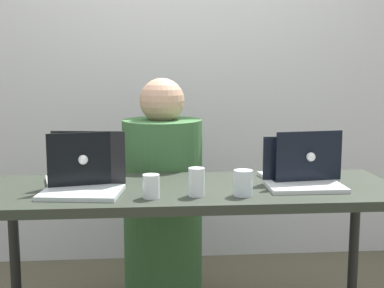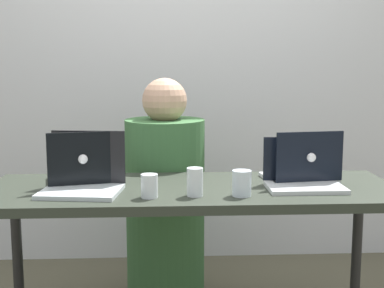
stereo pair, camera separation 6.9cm
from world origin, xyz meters
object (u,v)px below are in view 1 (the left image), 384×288
(water_glass_center, at_px, (196,184))
(laptop_back_right, at_px, (301,170))
(laptop_front_right, at_px, (303,176))
(water_glass_left, at_px, (151,188))
(person_at_center, at_px, (163,204))
(water_glass_right, at_px, (243,185))
(laptop_front_left, at_px, (84,179))
(laptop_back_left, at_px, (81,173))

(water_glass_center, bearing_deg, laptop_back_right, 24.91)
(laptop_front_right, height_order, laptop_back_right, laptop_back_right)
(water_glass_left, bearing_deg, person_at_center, 84.76)
(laptop_back_right, relative_size, water_glass_center, 2.93)
(laptop_back_right, bearing_deg, water_glass_right, 29.97)
(laptop_front_left, height_order, water_glass_right, laptop_front_left)
(person_at_center, relative_size, water_glass_right, 11.51)
(laptop_front_right, distance_m, water_glass_center, 0.50)
(water_glass_right, bearing_deg, person_at_center, 113.96)
(laptop_front_right, distance_m, laptop_back_right, 0.11)
(laptop_front_left, distance_m, water_glass_center, 0.47)
(laptop_front_left, height_order, water_glass_center, laptop_front_left)
(laptop_back_left, height_order, water_glass_left, laptop_back_left)
(laptop_front_left, relative_size, water_glass_center, 3.04)
(water_glass_left, bearing_deg, laptop_front_left, 155.99)
(person_at_center, bearing_deg, water_glass_center, 85.54)
(laptop_front_right, distance_m, laptop_back_left, 0.97)
(water_glass_right, xyz_separation_m, water_glass_center, (-0.19, 0.01, 0.00))
(laptop_front_left, distance_m, water_glass_left, 0.31)
(laptop_back_right, bearing_deg, laptop_front_left, -0.49)
(water_glass_right, bearing_deg, laptop_front_left, 169.89)
(person_at_center, height_order, laptop_front_left, person_at_center)
(laptop_back_left, relative_size, water_glass_center, 2.98)
(laptop_front_left, xyz_separation_m, laptop_back_right, (0.97, 0.13, -0.00))
(water_glass_right, bearing_deg, laptop_front_right, 24.85)
(laptop_back_left, bearing_deg, water_glass_left, 128.54)
(laptop_back_left, distance_m, water_glass_right, 0.72)
(water_glass_right, bearing_deg, laptop_back_right, 37.98)
(laptop_front_left, height_order, water_glass_left, laptop_front_left)
(laptop_back_left, xyz_separation_m, water_glass_left, (0.31, -0.25, -0.01))
(laptop_front_left, height_order, laptop_back_left, same)
(person_at_center, relative_size, water_glass_left, 12.69)
(laptop_back_right, relative_size, water_glass_right, 3.23)
(person_at_center, height_order, laptop_front_right, person_at_center)
(laptop_front_left, distance_m, laptop_back_left, 0.13)
(laptop_front_right, xyz_separation_m, water_glass_right, (-0.29, -0.13, -0.00))
(person_at_center, bearing_deg, laptop_front_right, 122.62)
(person_at_center, bearing_deg, water_glass_right, 99.92)
(laptop_front_right, bearing_deg, water_glass_center, -165.47)
(water_glass_right, distance_m, water_glass_left, 0.37)
(laptop_front_left, relative_size, laptop_back_left, 1.02)
(laptop_front_left, bearing_deg, water_glass_center, -5.39)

